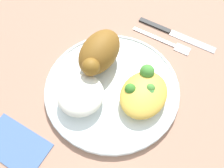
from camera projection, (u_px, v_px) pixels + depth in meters
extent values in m
plane|color=#A1755E|center=(112.00, 90.00, 0.50)|extent=(2.00, 2.00, 0.00)
cylinder|color=white|center=(112.00, 89.00, 0.49)|extent=(0.27, 0.27, 0.01)
torus|color=white|center=(112.00, 87.00, 0.49)|extent=(0.27, 0.27, 0.01)
ellipsoid|color=brown|center=(100.00, 52.00, 0.48)|extent=(0.11, 0.07, 0.07)
sphere|color=brown|center=(91.00, 67.00, 0.45)|extent=(0.04, 0.04, 0.04)
ellipsoid|color=white|center=(81.00, 95.00, 0.45)|extent=(0.09, 0.09, 0.04)
ellipsoid|color=gold|center=(144.00, 94.00, 0.46)|extent=(0.11, 0.09, 0.03)
sphere|color=#3B8029|center=(130.00, 90.00, 0.45)|extent=(0.02, 0.02, 0.02)
sphere|color=#479037|center=(147.00, 72.00, 0.47)|extent=(0.03, 0.03, 0.03)
sphere|color=#468F3D|center=(151.00, 93.00, 0.45)|extent=(0.02, 0.02, 0.02)
sphere|color=#4A8C35|center=(150.00, 88.00, 0.45)|extent=(0.02, 0.02, 0.02)
cube|color=silver|center=(155.00, 37.00, 0.56)|extent=(0.01, 0.11, 0.01)
cube|color=silver|center=(182.00, 49.00, 0.55)|extent=(0.02, 0.03, 0.00)
cube|color=black|center=(155.00, 25.00, 0.58)|extent=(0.01, 0.08, 0.01)
cube|color=#B2B2B7|center=(192.00, 41.00, 0.56)|extent=(0.02, 0.11, 0.00)
cube|color=#47669E|center=(15.00, 145.00, 0.44)|extent=(0.07, 0.12, 0.00)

